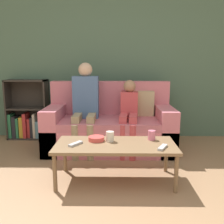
{
  "coord_description": "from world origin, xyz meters",
  "views": [
    {
      "loc": [
        0.08,
        -1.38,
        1.19
      ],
      "look_at": [
        0.03,
        1.53,
        0.64
      ],
      "focal_mm": 40.0,
      "sensor_mm": 36.0,
      "label": 1
    }
  ],
  "objects_px": {
    "coffee_table": "(115,147)",
    "cup_near": "(110,136)",
    "couch": "(110,127)",
    "person_adult": "(85,101)",
    "tv_remote_0": "(76,144)",
    "bookshelf": "(27,116)",
    "person_child": "(129,112)",
    "cup_far": "(152,135)",
    "snack_bowl": "(96,139)",
    "tv_remote_1": "(163,147)"
  },
  "relations": [
    {
      "from": "coffee_table",
      "to": "cup_near",
      "type": "relative_size",
      "value": 11.53
    },
    {
      "from": "couch",
      "to": "person_adult",
      "type": "distance_m",
      "value": 0.52
    },
    {
      "from": "cup_near",
      "to": "tv_remote_0",
      "type": "bearing_deg",
      "value": -159.99
    },
    {
      "from": "bookshelf",
      "to": "person_child",
      "type": "relative_size",
      "value": 0.97
    },
    {
      "from": "cup_near",
      "to": "tv_remote_0",
      "type": "relative_size",
      "value": 0.63
    },
    {
      "from": "tv_remote_0",
      "to": "cup_far",
      "type": "bearing_deg",
      "value": 46.6
    },
    {
      "from": "bookshelf",
      "to": "coffee_table",
      "type": "height_order",
      "value": "bookshelf"
    },
    {
      "from": "cup_near",
      "to": "snack_bowl",
      "type": "xyz_separation_m",
      "value": [
        -0.15,
        0.02,
        -0.03
      ]
    },
    {
      "from": "cup_far",
      "to": "tv_remote_1",
      "type": "distance_m",
      "value": 0.29
    },
    {
      "from": "person_adult",
      "to": "cup_far",
      "type": "xyz_separation_m",
      "value": [
        0.8,
        -0.8,
        -0.25
      ]
    },
    {
      "from": "cup_far",
      "to": "couch",
      "type": "bearing_deg",
      "value": 117.63
    },
    {
      "from": "tv_remote_0",
      "to": "tv_remote_1",
      "type": "xyz_separation_m",
      "value": [
        0.85,
        -0.09,
        0.0
      ]
    },
    {
      "from": "coffee_table",
      "to": "cup_far",
      "type": "height_order",
      "value": "cup_far"
    },
    {
      "from": "couch",
      "to": "bookshelf",
      "type": "relative_size",
      "value": 1.84
    },
    {
      "from": "coffee_table",
      "to": "couch",
      "type": "bearing_deg",
      "value": 94.26
    },
    {
      "from": "person_adult",
      "to": "tv_remote_0",
      "type": "bearing_deg",
      "value": -89.35
    },
    {
      "from": "tv_remote_1",
      "to": "snack_bowl",
      "type": "xyz_separation_m",
      "value": [
        -0.65,
        0.24,
        0.01
      ]
    },
    {
      "from": "person_child",
      "to": "tv_remote_0",
      "type": "distance_m",
      "value": 1.12
    },
    {
      "from": "coffee_table",
      "to": "person_child",
      "type": "height_order",
      "value": "person_child"
    },
    {
      "from": "person_child",
      "to": "couch",
      "type": "bearing_deg",
      "value": 159.0
    },
    {
      "from": "cup_near",
      "to": "snack_bowl",
      "type": "bearing_deg",
      "value": 172.49
    },
    {
      "from": "person_adult",
      "to": "tv_remote_0",
      "type": "height_order",
      "value": "person_adult"
    },
    {
      "from": "tv_remote_1",
      "to": "tv_remote_0",
      "type": "bearing_deg",
      "value": -158.48
    },
    {
      "from": "tv_remote_1",
      "to": "snack_bowl",
      "type": "bearing_deg",
      "value": -172.13
    },
    {
      "from": "tv_remote_1",
      "to": "cup_near",
      "type": "bearing_deg",
      "value": -175.38
    },
    {
      "from": "person_adult",
      "to": "tv_remote_1",
      "type": "xyz_separation_m",
      "value": [
        0.86,
        -1.08,
        -0.29
      ]
    },
    {
      "from": "person_child",
      "to": "coffee_table",
      "type": "bearing_deg",
      "value": -95.88
    },
    {
      "from": "cup_far",
      "to": "tv_remote_1",
      "type": "relative_size",
      "value": 0.58
    },
    {
      "from": "coffee_table",
      "to": "tv_remote_1",
      "type": "relative_size",
      "value": 7.05
    },
    {
      "from": "tv_remote_1",
      "to": "couch",
      "type": "bearing_deg",
      "value": 142.16
    },
    {
      "from": "person_adult",
      "to": "tv_remote_0",
      "type": "distance_m",
      "value": 1.03
    },
    {
      "from": "couch",
      "to": "cup_far",
      "type": "height_order",
      "value": "couch"
    },
    {
      "from": "person_child",
      "to": "cup_far",
      "type": "height_order",
      "value": "person_child"
    },
    {
      "from": "person_adult",
      "to": "cup_near",
      "type": "relative_size",
      "value": 11.53
    },
    {
      "from": "person_adult",
      "to": "cup_far",
      "type": "relative_size",
      "value": 12.09
    },
    {
      "from": "cup_far",
      "to": "tv_remote_0",
      "type": "xyz_separation_m",
      "value": [
        -0.78,
        -0.19,
        -0.04
      ]
    },
    {
      "from": "couch",
      "to": "tv_remote_1",
      "type": "distance_m",
      "value": 1.28
    },
    {
      "from": "person_adult",
      "to": "tv_remote_1",
      "type": "height_order",
      "value": "person_adult"
    },
    {
      "from": "person_adult",
      "to": "bookshelf",
      "type": "bearing_deg",
      "value": 149.64
    },
    {
      "from": "tv_remote_0",
      "to": "couch",
      "type": "bearing_deg",
      "value": 106.45
    },
    {
      "from": "person_child",
      "to": "cup_far",
      "type": "distance_m",
      "value": 0.79
    },
    {
      "from": "coffee_table",
      "to": "snack_bowl",
      "type": "xyz_separation_m",
      "value": [
        -0.2,
        0.1,
        0.06
      ]
    },
    {
      "from": "snack_bowl",
      "to": "cup_near",
      "type": "bearing_deg",
      "value": -7.51
    },
    {
      "from": "couch",
      "to": "coffee_table",
      "type": "xyz_separation_m",
      "value": [
        0.08,
        -1.03,
        0.05
      ]
    },
    {
      "from": "tv_remote_1",
      "to": "coffee_table",
      "type": "bearing_deg",
      "value": -169.27
    },
    {
      "from": "bookshelf",
      "to": "person_adult",
      "type": "xyz_separation_m",
      "value": [
        1.03,
        -0.6,
        0.34
      ]
    },
    {
      "from": "cup_far",
      "to": "tv_remote_1",
      "type": "xyz_separation_m",
      "value": [
        0.07,
        -0.28,
        -0.04
      ]
    },
    {
      "from": "couch",
      "to": "person_child",
      "type": "bearing_deg",
      "value": -26.56
    },
    {
      "from": "couch",
      "to": "cup_near",
      "type": "height_order",
      "value": "couch"
    },
    {
      "from": "tv_remote_1",
      "to": "bookshelf",
      "type": "bearing_deg",
      "value": 166.19
    }
  ]
}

